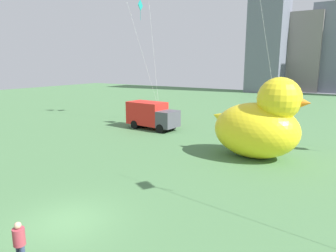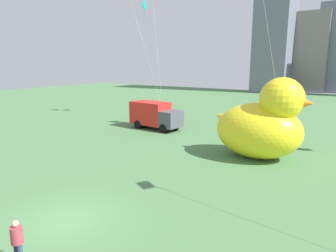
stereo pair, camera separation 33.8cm
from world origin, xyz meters
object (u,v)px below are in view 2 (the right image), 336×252
object	(u,v)px
person_adult	(17,240)
giant_inflatable_duck	(262,124)
kite_teal	(145,11)
box_truck	(155,115)

from	to	relation	value
person_adult	giant_inflatable_duck	size ratio (longest dim) A/B	0.23
giant_inflatable_duck	kite_teal	size ratio (longest dim) A/B	0.50
person_adult	kite_teal	size ratio (longest dim) A/B	0.12
box_truck	kite_teal	size ratio (longest dim) A/B	0.40
person_adult	kite_teal	world-z (taller)	kite_teal
giant_inflatable_duck	kite_teal	bearing A→B (deg)	153.45
box_truck	giant_inflatable_duck	bearing A→B (deg)	-17.34
giant_inflatable_duck	box_truck	size ratio (longest dim) A/B	1.24
box_truck	person_adult	bearing A→B (deg)	-65.69
box_truck	kite_teal	bearing A→B (deg)	135.46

